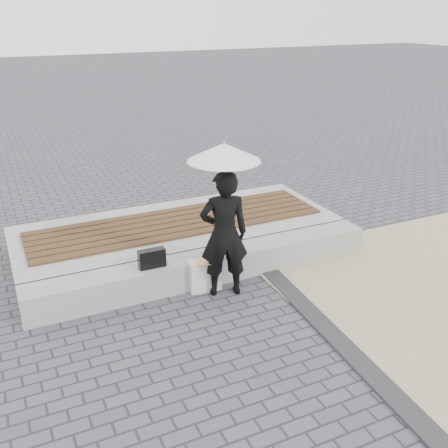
{
  "coord_description": "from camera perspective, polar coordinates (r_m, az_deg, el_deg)",
  "views": [
    {
      "loc": [
        -2.54,
        -4.31,
        3.56
      ],
      "look_at": [
        0.05,
        1.18,
        1.0
      ],
      "focal_mm": 41.42,
      "sensor_mm": 36.0,
      "label": 1
    }
  ],
  "objects": [
    {
      "name": "timber_platform",
      "position": [
        8.26,
        -5.08,
        -1.21
      ],
      "size": [
        5.0,
        2.0,
        0.4
      ],
      "primitive_type": "cube",
      "color": "#AFAFA9",
      "rests_on": "ground"
    },
    {
      "name": "woman",
      "position": [
        6.64,
        0.0,
        -1.1
      ],
      "size": [
        0.71,
        0.56,
        1.72
      ],
      "primitive_type": "imported",
      "rotation": [
        0.0,
        0.0,
        2.89
      ],
      "color": "black",
      "rests_on": "ground"
    },
    {
      "name": "handbag",
      "position": [
        6.82,
        -7.97,
        -3.78
      ],
      "size": [
        0.36,
        0.13,
        0.25
      ],
      "primitive_type": "cube",
      "rotation": [
        0.0,
        0.0,
        -0.01
      ],
      "color": "black",
      "rests_on": "seating_ledge"
    },
    {
      "name": "timber_decking",
      "position": [
        8.17,
        -5.13,
        0.2
      ],
      "size": [
        4.6,
        1.2,
        0.04
      ],
      "primitive_type": null,
      "color": "#51341E",
      "rests_on": "timber_platform"
    },
    {
      "name": "canvas_tote",
      "position": [
        6.99,
        -2.14,
        -5.65
      ],
      "size": [
        0.44,
        0.21,
        0.45
      ],
      "primitive_type": "cube",
      "rotation": [
        0.0,
        0.0,
        -0.09
      ],
      "color": "silver",
      "rests_on": "ground"
    },
    {
      "name": "parasol",
      "position": [
        6.28,
        0.0,
        7.94
      ],
      "size": [
        0.9,
        0.9,
        1.15
      ],
      "rotation": [
        0.0,
        0.0,
        0.39
      ],
      "color": "#AFAEB3",
      "rests_on": "ground"
    },
    {
      "name": "magazine",
      "position": [
        6.84,
        -2.01,
        -4.15
      ],
      "size": [
        0.33,
        0.29,
        0.01
      ],
      "primitive_type": "cube",
      "rotation": [
        0.0,
        0.0,
        -0.41
      ],
      "color": "#E4435C",
      "rests_on": "canvas_tote"
    },
    {
      "name": "ground",
      "position": [
        6.14,
        4.41,
        -12.65
      ],
      "size": [
        80.0,
        80.0,
        0.0
      ],
      "primitive_type": "plane",
      "color": "#49484D",
      "rests_on": "ground"
    },
    {
      "name": "seating_ledge",
      "position": [
        7.25,
        -1.75,
        -4.71
      ],
      "size": [
        5.0,
        0.45,
        0.4
      ],
      "primitive_type": "cube",
      "color": "#A1A19C",
      "rests_on": "ground"
    },
    {
      "name": "edging_band",
      "position": [
        6.15,
        13.03,
        -12.95
      ],
      "size": [
        0.61,
        5.2,
        0.04
      ],
      "primitive_type": "cube",
      "rotation": [
        0.0,
        0.0,
        -0.07
      ],
      "color": "#2C2C2E",
      "rests_on": "ground"
    }
  ]
}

